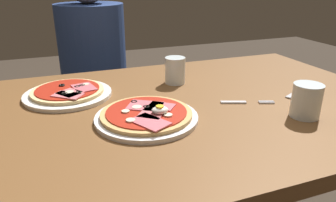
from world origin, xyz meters
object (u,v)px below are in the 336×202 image
at_px(water_glass_near, 176,72).
at_px(water_glass_far, 306,103).
at_px(pizza_foreground, 147,116).
at_px(pizza_across_left, 68,93).
at_px(fork, 243,102).
at_px(knife, 303,89).
at_px(diner_person, 96,89).
at_px(dining_table, 197,135).

relative_size(water_glass_near, water_glass_far, 1.00).
bearing_deg(water_glass_far, pizza_foreground, 162.49).
relative_size(pizza_foreground, pizza_across_left, 1.01).
relative_size(pizza_foreground, fork, 1.77).
bearing_deg(water_glass_near, knife, -30.44).
bearing_deg(diner_person, fork, 110.89).
distance_m(dining_table, water_glass_far, 0.33).
bearing_deg(fork, dining_table, 154.02).
bearing_deg(diner_person, water_glass_far, 113.28).
distance_m(pizza_foreground, knife, 0.55).
xyz_separation_m(water_glass_near, diner_person, (-0.20, 0.59, -0.23)).
bearing_deg(diner_person, pizza_across_left, 74.77).
bearing_deg(knife, water_glass_far, -131.92).
height_order(pizza_across_left, diner_person, diner_person).
distance_m(fork, diner_person, 0.91).
bearing_deg(water_glass_far, dining_table, 138.05).
bearing_deg(diner_person, pizza_foreground, 91.12).
xyz_separation_m(pizza_foreground, pizza_across_left, (-0.18, 0.25, -0.00)).
bearing_deg(pizza_foreground, water_glass_near, 54.33).
height_order(dining_table, diner_person, diner_person).
height_order(fork, knife, knife).
xyz_separation_m(dining_table, water_glass_far, (0.22, -0.20, 0.15)).
bearing_deg(dining_table, water_glass_near, 89.29).
distance_m(dining_table, fork, 0.18).
xyz_separation_m(water_glass_near, fork, (0.12, -0.24, -0.04)).
height_order(dining_table, water_glass_far, water_glass_far).
distance_m(pizza_across_left, water_glass_near, 0.36).
distance_m(knife, diner_person, 1.00).
relative_size(water_glass_near, diner_person, 0.08).
height_order(dining_table, knife, knife).
bearing_deg(pizza_foreground, dining_table, 21.07).
height_order(pizza_foreground, diner_person, diner_person).
relative_size(water_glass_far, knife, 0.49).
bearing_deg(water_glass_far, water_glass_near, 119.46).
relative_size(dining_table, water_glass_far, 13.59).
distance_m(pizza_foreground, pizza_across_left, 0.31).
bearing_deg(water_glass_near, pizza_across_left, -179.29).
distance_m(pizza_foreground, water_glass_far, 0.42).
height_order(dining_table, pizza_foreground, pizza_foreground).
bearing_deg(fork, water_glass_far, -54.23).
relative_size(dining_table, water_glass_near, 13.56).
distance_m(pizza_across_left, water_glass_far, 0.69).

